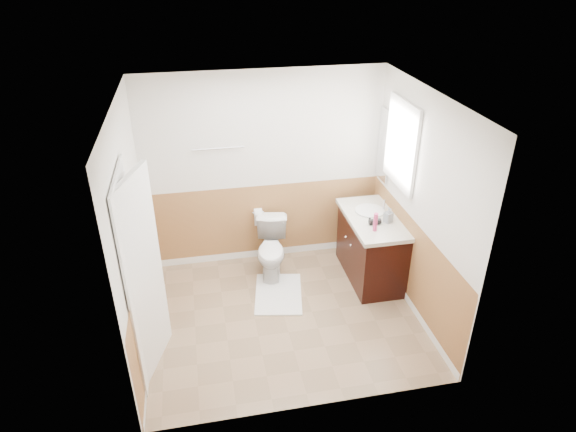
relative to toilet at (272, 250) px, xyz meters
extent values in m
plane|color=#8C7051|center=(-0.01, -0.86, -0.35)|extent=(3.00, 3.00, 0.00)
plane|color=white|center=(-0.01, -0.86, 2.15)|extent=(3.00, 3.00, 0.00)
plane|color=silver|center=(-0.01, 0.44, 0.90)|extent=(3.00, 0.00, 3.00)
plane|color=silver|center=(-0.01, -2.16, 0.90)|extent=(3.00, 0.00, 3.00)
plane|color=silver|center=(-1.51, -0.86, 0.90)|extent=(0.00, 3.00, 3.00)
plane|color=silver|center=(1.49, -0.86, 0.90)|extent=(0.00, 3.00, 3.00)
plane|color=#A37841|center=(-0.01, 0.43, 0.15)|extent=(3.00, 0.00, 3.00)
plane|color=#A37841|center=(-0.01, -2.15, 0.15)|extent=(3.00, 0.00, 3.00)
plane|color=#A37841|center=(-1.50, -0.86, 0.15)|extent=(0.00, 2.60, 2.60)
plane|color=#A37841|center=(1.48, -0.86, 0.15)|extent=(0.00, 2.60, 2.60)
imported|color=white|center=(0.00, 0.00, 0.00)|extent=(0.51, 0.75, 0.70)
cube|color=white|center=(0.00, -0.47, -0.34)|extent=(0.69, 0.89, 0.02)
cube|color=black|center=(1.20, -0.30, 0.05)|extent=(0.55, 1.10, 0.80)
sphere|color=white|center=(0.90, -0.40, 0.20)|extent=(0.03, 0.03, 0.03)
sphere|color=silver|center=(0.90, -0.20, 0.20)|extent=(0.03, 0.03, 0.03)
cube|color=beige|center=(1.19, -0.30, 0.47)|extent=(0.60, 1.15, 0.05)
cylinder|color=silver|center=(1.20, -0.15, 0.51)|extent=(0.36, 0.36, 0.02)
cylinder|color=#B8B8BF|center=(1.38, -0.15, 0.57)|extent=(0.02, 0.02, 0.14)
cylinder|color=#C03165|center=(1.10, -0.60, 0.61)|extent=(0.05, 0.05, 0.22)
imported|color=gray|center=(1.32, -0.44, 0.59)|extent=(0.11, 0.11, 0.19)
cylinder|color=black|center=(1.15, -0.47, 0.53)|extent=(0.14, 0.07, 0.07)
cylinder|color=black|center=(1.12, -0.38, 0.50)|extent=(0.03, 0.03, 0.07)
cube|color=silver|center=(1.47, 0.24, 1.20)|extent=(0.02, 0.35, 0.90)
cube|color=white|center=(1.46, -0.27, 1.40)|extent=(0.04, 0.80, 1.00)
cube|color=white|center=(1.48, -0.27, 1.40)|extent=(0.01, 0.70, 0.90)
cube|color=white|center=(-1.41, -1.31, 0.67)|extent=(0.29, 0.78, 2.04)
cube|color=white|center=(-1.49, -1.31, 0.68)|extent=(0.02, 0.92, 2.10)
sphere|color=silver|center=(-1.35, -0.98, 0.60)|extent=(0.06, 0.06, 0.06)
cylinder|color=silver|center=(-0.56, 0.39, 1.25)|extent=(0.62, 0.02, 0.02)
cylinder|color=silver|center=(-0.11, 0.37, 0.35)|extent=(0.14, 0.02, 0.02)
cylinder|color=white|center=(-0.11, 0.37, 0.35)|extent=(0.10, 0.11, 0.11)
cube|color=white|center=(-0.11, 0.37, 0.24)|extent=(0.10, 0.01, 0.16)
camera|label=1|loc=(-0.83, -5.24, 3.37)|focal=31.06mm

